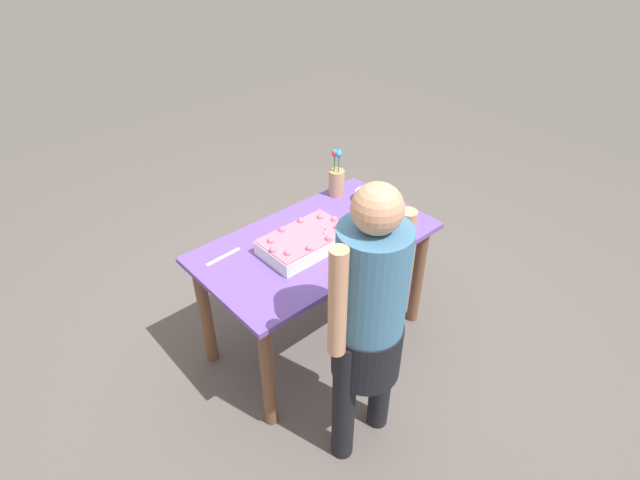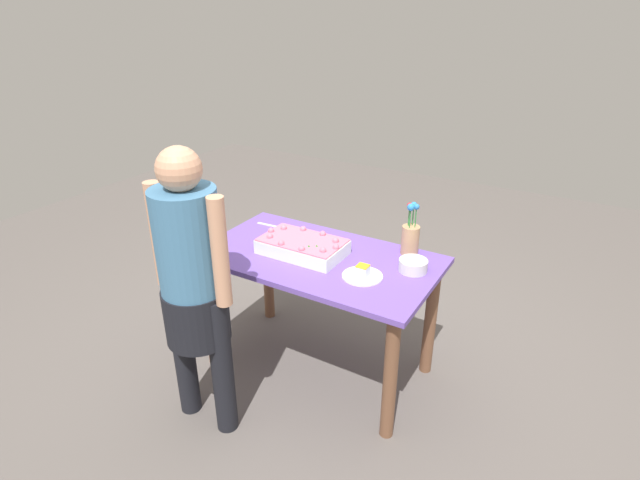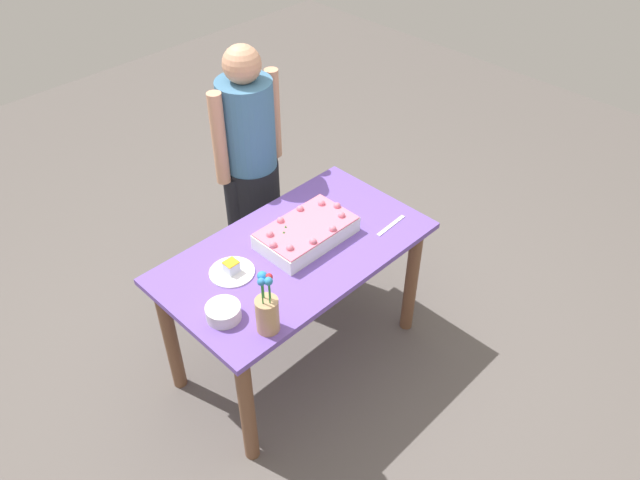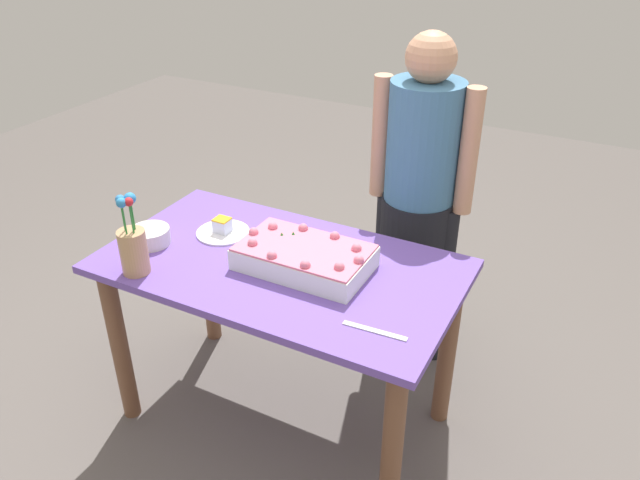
{
  "view_description": "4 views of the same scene",
  "coord_description": "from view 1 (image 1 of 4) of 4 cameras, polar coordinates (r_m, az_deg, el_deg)",
  "views": [
    {
      "loc": [
        -1.47,
        -1.67,
        2.35
      ],
      "look_at": [
        -0.03,
        -0.06,
        0.8
      ],
      "focal_mm": 28.0,
      "sensor_mm": 36.0,
      "label": 1
    },
    {
      "loc": [
        1.26,
        -2.12,
        2.02
      ],
      "look_at": [
        0.03,
        -0.04,
        0.88
      ],
      "focal_mm": 28.0,
      "sensor_mm": 36.0,
      "label": 2
    },
    {
      "loc": [
        1.51,
        1.67,
        2.71
      ],
      "look_at": [
        -0.11,
        0.06,
        0.78
      ],
      "focal_mm": 35.0,
      "sensor_mm": 36.0,
      "label": 3
    },
    {
      "loc": [
        -1.03,
        1.64,
        1.96
      ],
      "look_at": [
        -0.12,
        -0.08,
        0.84
      ],
      "focal_mm": 35.0,
      "sensor_mm": 36.0,
      "label": 4
    }
  ],
  "objects": [
    {
      "name": "serving_plate_with_slice",
      "position": [
        2.86,
        5.45,
        1.95
      ],
      "size": [
        0.21,
        0.21,
        0.07
      ],
      "color": "white",
      "rests_on": "dining_table"
    },
    {
      "name": "flower_vase",
      "position": [
        3.1,
        1.91,
        6.9
      ],
      "size": [
        0.1,
        0.1,
        0.3
      ],
      "color": "tan",
      "rests_on": "dining_table"
    },
    {
      "name": "person_standing",
      "position": [
        2.15,
        5.61,
        -8.66
      ],
      "size": [
        0.45,
        0.31,
        1.49
      ],
      "rotation": [
        0.0,
        0.0,
        1.57
      ],
      "color": "black",
      "rests_on": "ground_plane"
    },
    {
      "name": "cake_knife",
      "position": [
        2.66,
        -10.99,
        -1.89
      ],
      "size": [
        0.21,
        0.03,
        0.0
      ],
      "primitive_type": "cube",
      "rotation": [
        0.0,
        0.0,
        3.2
      ],
      "color": "silver",
      "rests_on": "dining_table"
    },
    {
      "name": "fruit_bowl",
      "position": [
        3.08,
        5.44,
        5.04
      ],
      "size": [
        0.15,
        0.15,
        0.06
      ],
      "primitive_type": "cylinder",
      "color": "silver",
      "rests_on": "dining_table"
    },
    {
      "name": "dining_table",
      "position": [
        2.82,
        -0.41,
        -2.29
      ],
      "size": [
        1.31,
        0.74,
        0.76
      ],
      "color": "#6C4CAE",
      "rests_on": "ground_plane"
    },
    {
      "name": "ground_plane",
      "position": [
        3.23,
        -0.36,
        -10.97
      ],
      "size": [
        8.0,
        8.0,
        0.0
      ],
      "primitive_type": "plane",
      "color": "#5D5652"
    },
    {
      "name": "sheet_cake",
      "position": [
        2.65,
        -1.73,
        -0.13
      ],
      "size": [
        0.47,
        0.28,
        0.11
      ],
      "color": "white",
      "rests_on": "dining_table"
    }
  ]
}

